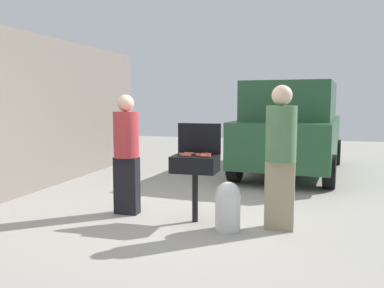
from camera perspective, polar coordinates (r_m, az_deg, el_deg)
name	(u,v)px	position (r m, az deg, el deg)	size (l,w,h in m)	color
ground_plane	(183,217)	(5.89, -1.19, -10.05)	(24.00, 24.00, 0.00)	#9E998E
house_wall_side	(34,113)	(7.99, -21.07, 4.04)	(0.24, 8.00, 2.81)	slate
bbq_grill	(195,166)	(5.50, 0.43, -3.09)	(0.60, 0.44, 0.90)	black
grill_lid_open	(199,139)	(5.67, 1.02, 0.76)	(0.60, 0.05, 0.42)	black
hot_dog_0	(184,154)	(5.57, -1.17, -1.37)	(0.03, 0.03, 0.13)	#C6593D
hot_dog_1	(205,156)	(5.33, 1.87, -1.72)	(0.03, 0.03, 0.13)	#AD4228
hot_dog_2	(188,154)	(5.51, -0.59, -1.45)	(0.03, 0.03, 0.13)	#B74C33
hot_dog_3	(201,156)	(5.40, 1.24, -1.60)	(0.03, 0.03, 0.13)	#B74C33
hot_dog_4	(199,154)	(5.56, 0.96, -1.38)	(0.03, 0.03, 0.13)	#AD4228
hot_dog_5	(185,155)	(5.41, -0.92, -1.59)	(0.03, 0.03, 0.13)	#C6593D
hot_dog_6	(189,153)	(5.64, -0.40, -1.28)	(0.03, 0.03, 0.13)	#C6593D
hot_dog_7	(206,155)	(5.45, 1.94, -1.54)	(0.03, 0.03, 0.13)	#B74C33
hot_dog_8	(207,154)	(5.57, 2.04, -1.37)	(0.03, 0.03, 0.13)	#C6593D
propane_tank	(228,205)	(5.26, 4.98, -8.42)	(0.32, 0.32, 0.62)	silver
person_left	(126,150)	(5.95, -9.08, -0.80)	(0.36, 0.36, 1.71)	black
person_right	(281,152)	(5.28, 12.17, -1.09)	(0.38, 0.38, 1.82)	gray
parked_minivan	(292,127)	(9.51, 13.63, 2.25)	(2.38, 4.57, 2.02)	#234C2D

